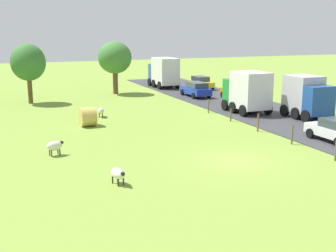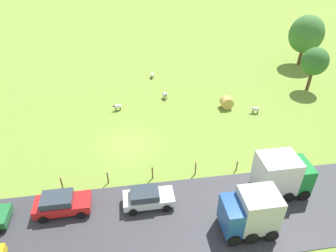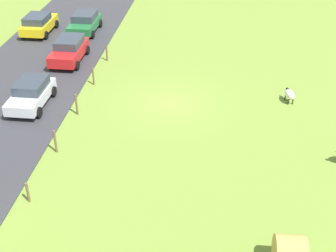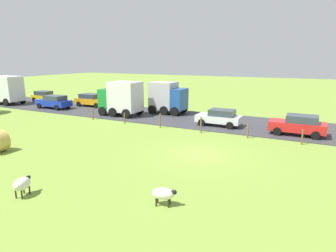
# 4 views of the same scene
# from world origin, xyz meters

# --- Properties ---
(ground_plane) EXTENTS (160.00, 160.00, 0.00)m
(ground_plane) POSITION_xyz_m (0.00, 0.00, 0.00)
(ground_plane) COLOR olive
(road_strip) EXTENTS (8.00, 80.00, 0.06)m
(road_strip) POSITION_xyz_m (9.85, 0.00, 0.03)
(road_strip) COLOR #38383D
(road_strip) RESTS_ON ground_plane
(sheep_3) EXTENTS (0.74, 1.12, 0.79)m
(sheep_3) POSITION_xyz_m (-7.05, -1.04, 0.53)
(sheep_3) COLOR silver
(sheep_3) RESTS_ON ground_plane
(fence_post_0) EXTENTS (0.12, 0.12, 1.11)m
(fence_post_0) POSITION_xyz_m (5.23, -5.81, 0.56)
(fence_post_0) COLOR brown
(fence_post_0) RESTS_ON ground_plane
(fence_post_1) EXTENTS (0.12, 0.12, 1.18)m
(fence_post_1) POSITION_xyz_m (5.23, -1.97, 0.59)
(fence_post_1) COLOR brown
(fence_post_1) RESTS_ON ground_plane
(fence_post_2) EXTENTS (0.12, 0.12, 1.29)m
(fence_post_2) POSITION_xyz_m (5.23, 1.87, 0.65)
(fence_post_2) COLOR brown
(fence_post_2) RESTS_ON ground_plane
(fence_post_3) EXTENTS (0.12, 0.12, 1.29)m
(fence_post_3) POSITION_xyz_m (5.23, 5.70, 0.64)
(fence_post_3) COLOR brown
(fence_post_3) RESTS_ON ground_plane
(fence_post_4) EXTENTS (0.12, 0.12, 1.01)m
(fence_post_4) POSITION_xyz_m (5.23, 9.54, 0.50)
(fence_post_4) COLOR brown
(fence_post_4) RESTS_ON ground_plane
(car_1) EXTENTS (1.99, 3.98, 1.50)m
(car_1) POSITION_xyz_m (8.15, 1.18, 0.84)
(car_1) COLOR silver
(car_1) RESTS_ON road_strip
(car_2) EXTENTS (2.07, 4.21, 1.60)m
(car_2) POSITION_xyz_m (7.82, -5.38, 0.89)
(car_2) COLOR red
(car_2) RESTS_ON road_strip
(car_5) EXTENTS (2.13, 4.02, 1.56)m
(car_5) POSITION_xyz_m (11.87, -10.44, 0.87)
(car_5) COLOR yellow
(car_5) RESTS_ON road_strip
(car_7) EXTENTS (2.15, 4.02, 1.52)m
(car_7) POSITION_xyz_m (8.28, -11.19, 0.86)
(car_7) COLOR #237238
(car_7) RESTS_ON road_strip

